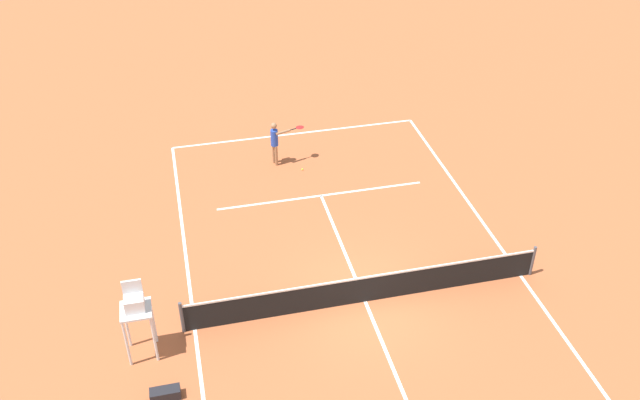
# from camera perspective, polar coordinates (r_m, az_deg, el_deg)

# --- Properties ---
(ground_plane) EXTENTS (60.00, 60.00, 0.00)m
(ground_plane) POSITION_cam_1_polar(r_m,az_deg,el_deg) (20.79, 3.69, -8.23)
(ground_plane) COLOR #AD5933
(court_lines) EXTENTS (10.03, 20.48, 0.01)m
(court_lines) POSITION_cam_1_polar(r_m,az_deg,el_deg) (20.79, 3.69, -8.22)
(court_lines) COLOR white
(court_lines) RESTS_ON ground
(tennis_net) EXTENTS (10.63, 0.10, 1.07)m
(tennis_net) POSITION_cam_1_polar(r_m,az_deg,el_deg) (20.45, 3.74, -7.22)
(tennis_net) COLOR #4C4C51
(tennis_net) RESTS_ON ground
(player_serving) EXTENTS (1.34, 0.52, 1.77)m
(player_serving) POSITION_cam_1_polar(r_m,az_deg,el_deg) (26.32, -3.63, 4.94)
(player_serving) COLOR #9E704C
(player_serving) RESTS_ON ground
(tennis_ball) EXTENTS (0.07, 0.07, 0.07)m
(tennis_ball) POSITION_cam_1_polar(r_m,az_deg,el_deg) (26.40, -1.45, 2.51)
(tennis_ball) COLOR #CCE033
(tennis_ball) RESTS_ON ground
(umpire_chair) EXTENTS (0.80, 0.80, 2.41)m
(umpire_chair) POSITION_cam_1_polar(r_m,az_deg,el_deg) (18.82, -14.78, -8.54)
(umpire_chair) COLOR silver
(umpire_chair) RESTS_ON ground
(equipment_bag) EXTENTS (0.76, 0.32, 0.30)m
(equipment_bag) POSITION_cam_1_polar(r_m,az_deg,el_deg) (18.65, -12.47, -15.14)
(equipment_bag) COLOR black
(equipment_bag) RESTS_ON ground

